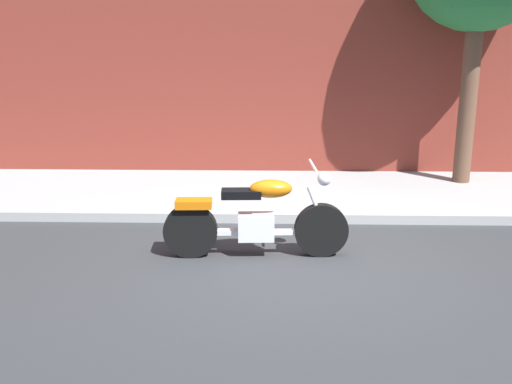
% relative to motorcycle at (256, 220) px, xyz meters
% --- Properties ---
extents(ground_plane, '(60.00, 60.00, 0.00)m').
position_rel_motorcycle_xyz_m(ground_plane, '(0.54, -0.25, -0.47)').
color(ground_plane, '#303335').
extents(sidewalk, '(22.39, 3.02, 0.14)m').
position_rel_motorcycle_xyz_m(sidewalk, '(0.54, 2.83, -0.40)').
color(sidewalk, '#9F9F9F').
rests_on(sidewalk, ground).
extents(motorcycle, '(2.29, 0.70, 1.16)m').
position_rel_motorcycle_xyz_m(motorcycle, '(0.00, 0.00, 0.00)').
color(motorcycle, black).
rests_on(motorcycle, ground).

